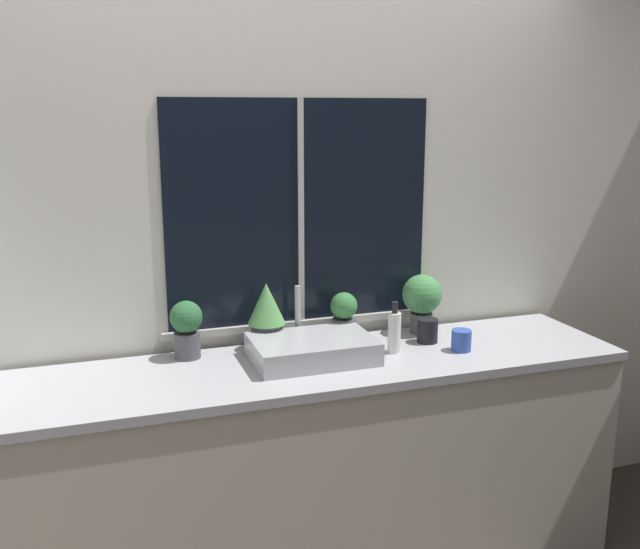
# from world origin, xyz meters

# --- Properties ---
(wall_back) EXTENTS (8.00, 0.09, 2.70)m
(wall_back) POSITION_xyz_m (0.00, 0.64, 1.35)
(wall_back) COLOR silver
(wall_back) RESTS_ON ground_plane
(wall_right) EXTENTS (0.06, 7.00, 2.70)m
(wall_right) POSITION_xyz_m (2.16, 1.50, 1.35)
(wall_right) COLOR silver
(wall_right) RESTS_ON ground_plane
(counter) EXTENTS (2.41, 0.59, 0.93)m
(counter) POSITION_xyz_m (0.00, 0.28, 0.47)
(counter) COLOR beige
(counter) RESTS_ON ground_plane
(sink) EXTENTS (0.47, 0.38, 0.26)m
(sink) POSITION_xyz_m (-0.04, 0.32, 0.97)
(sink) COLOR #ADADB2
(sink) RESTS_ON counter
(potted_plant_far_left) EXTENTS (0.13, 0.13, 0.23)m
(potted_plant_far_left) POSITION_xyz_m (-0.50, 0.50, 1.06)
(potted_plant_far_left) COLOR #4C4C51
(potted_plant_far_left) RESTS_ON counter
(potted_plant_center_left) EXTENTS (0.15, 0.15, 0.28)m
(potted_plant_center_left) POSITION_xyz_m (-0.18, 0.50, 1.08)
(potted_plant_center_left) COLOR #4C4C51
(potted_plant_center_left) RESTS_ON counter
(potted_plant_center_right) EXTENTS (0.11, 0.11, 0.21)m
(potted_plant_center_right) POSITION_xyz_m (0.16, 0.50, 1.04)
(potted_plant_center_right) COLOR #4C4C51
(potted_plant_center_right) RESTS_ON counter
(potted_plant_far_right) EXTENTS (0.17, 0.17, 0.26)m
(potted_plant_far_right) POSITION_xyz_m (0.52, 0.50, 1.09)
(potted_plant_far_right) COLOR #4C4C51
(potted_plant_far_right) RESTS_ON counter
(soap_bottle) EXTENTS (0.05, 0.05, 0.21)m
(soap_bottle) POSITION_xyz_m (0.30, 0.29, 1.02)
(soap_bottle) COLOR white
(soap_bottle) RESTS_ON counter
(mug_blue) EXTENTS (0.08, 0.08, 0.09)m
(mug_blue) POSITION_xyz_m (0.57, 0.22, 0.97)
(mug_blue) COLOR #3351AD
(mug_blue) RESTS_ON counter
(mug_black) EXTENTS (0.09, 0.09, 0.10)m
(mug_black) POSITION_xyz_m (0.49, 0.37, 0.98)
(mug_black) COLOR black
(mug_black) RESTS_ON counter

